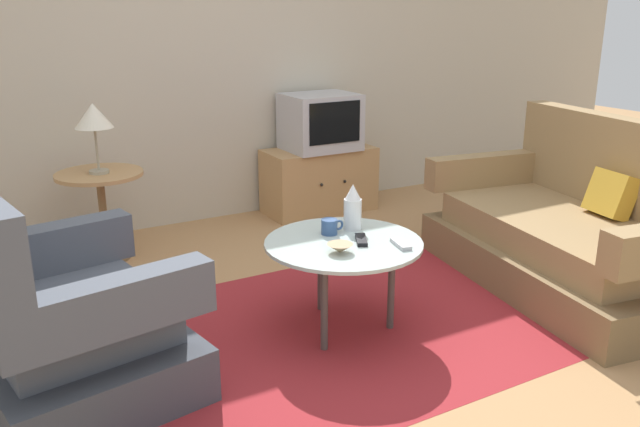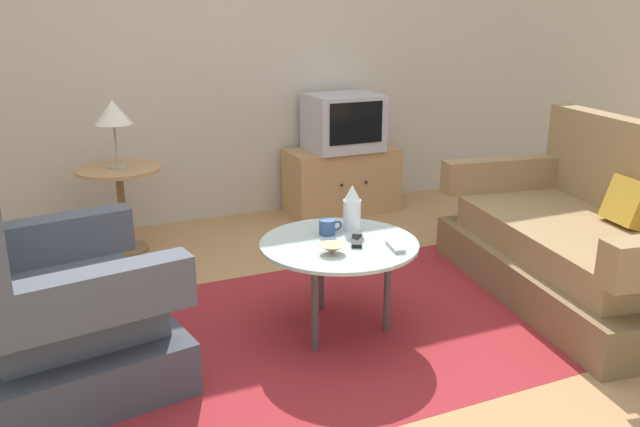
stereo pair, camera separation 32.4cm
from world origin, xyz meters
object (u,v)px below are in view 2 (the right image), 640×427
object	(u,v)px
side_table	(120,191)
coffee_table	(339,250)
tv_remote_dark	(357,241)
vase	(352,209)
armchair	(56,314)
television	(343,122)
bowl	(332,249)
mug	(328,227)
tv_stand	(342,180)
tv_remote_silver	(395,247)
couch	(589,243)
table_lamp	(113,114)

from	to	relation	value
side_table	coffee_table	bearing A→B (deg)	-62.46
tv_remote_dark	vase	bearing A→B (deg)	-171.59
vase	armchair	bearing A→B (deg)	-176.98
coffee_table	tv_remote_dark	xyz separation A→B (m)	(0.07, -0.05, 0.05)
television	vase	bearing A→B (deg)	-114.45
television	bowl	bearing A→B (deg)	-117.22
armchair	coffee_table	distance (m)	1.34
mug	bowl	world-z (taller)	mug
tv_stand	side_table	bearing A→B (deg)	-172.37
vase	tv_remote_dark	world-z (taller)	vase
coffee_table	tv_remote_dark	bearing A→B (deg)	-32.90
vase	coffee_table	bearing A→B (deg)	-134.73
vase	side_table	bearing A→B (deg)	123.61
coffee_table	side_table	distance (m)	1.82
side_table	tv_remote_silver	bearing A→B (deg)	-59.85
television	couch	bearing A→B (deg)	-73.72
television	tv_remote_silver	bearing A→B (deg)	-109.07
television	table_lamp	xyz separation A→B (m)	(-1.75, -0.24, 0.20)
bowl	coffee_table	bearing A→B (deg)	51.53
couch	mug	xyz separation A→B (m)	(-1.49, 0.31, 0.21)
couch	bowl	size ratio (longest dim) A/B	14.60
vase	bowl	size ratio (longest dim) A/B	1.94
side_table	tv_remote_dark	bearing A→B (deg)	-61.18
table_lamp	bowl	bearing A→B (deg)	-66.46
television	table_lamp	size ratio (longest dim) A/B	1.24
side_table	couch	bearing A→B (deg)	-37.48
coffee_table	bowl	distance (m)	0.17
side_table	mug	world-z (taller)	side_table
couch	tv_remote_dark	distance (m)	1.44
armchair	tv_remote_dark	world-z (taller)	armchair
armchair	television	size ratio (longest dim) A/B	1.90
table_lamp	bowl	size ratio (longest dim) A/B	3.51
armchair	tv_remote_dark	size ratio (longest dim) A/B	6.48
vase	couch	bearing A→B (deg)	-13.13
vase	tv_remote_dark	bearing A→B (deg)	-109.46
side_table	bowl	xyz separation A→B (m)	(0.74, -1.73, 0.07)
mug	table_lamp	bearing A→B (deg)	119.98
couch	coffee_table	xyz separation A→B (m)	(-1.49, 0.18, 0.13)
table_lamp	tv_remote_silver	world-z (taller)	table_lamp
bowl	armchair	bearing A→B (deg)	171.50
tv_stand	tv_remote_silver	xyz separation A→B (m)	(-0.70, -2.04, 0.23)
table_lamp	vase	distance (m)	1.78
armchair	side_table	distance (m)	1.63
bowl	tv_remote_dark	xyz separation A→B (m)	(0.17, 0.08, -0.01)
mug	tv_remote_silver	size ratio (longest dim) A/B	0.80
tv_remote_dark	couch	bearing A→B (deg)	112.65
table_lamp	coffee_table	bearing A→B (deg)	-62.06
vase	tv_remote_dark	size ratio (longest dim) A/B	1.52
mug	armchair	bearing A→B (deg)	-176.94
side_table	table_lamp	world-z (taller)	table_lamp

